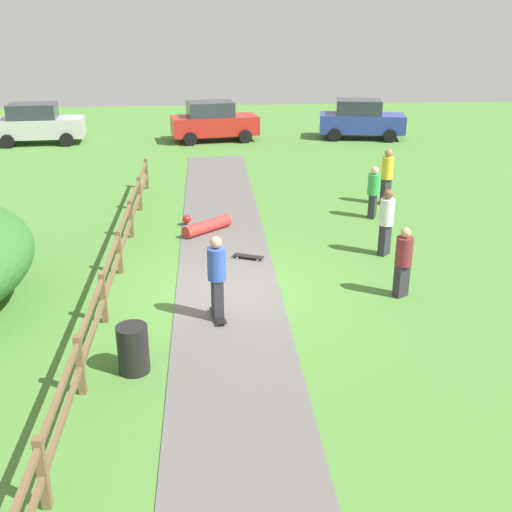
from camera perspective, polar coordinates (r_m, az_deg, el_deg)
ground_plane at (r=14.17m, az=-2.63°, el=-3.29°), size 60.00×60.00×0.00m
asphalt_path at (r=14.17m, az=-2.63°, el=-3.26°), size 2.40×28.00×0.02m
wooden_fence at (r=14.07m, az=-13.31°, el=-1.11°), size 0.12×18.12×1.10m
trash_bin at (r=11.19m, az=-11.38°, el=-8.48°), size 0.56×0.56×0.90m
skater_riding at (r=12.50m, az=-3.67°, el=-1.66°), size 0.45×0.82×1.83m
skater_fallen at (r=17.91m, az=-4.71°, el=2.84°), size 1.47×1.50×0.36m
skateboard_loose at (r=15.90m, az=-0.71°, el=-0.03°), size 0.81×0.50×0.08m
bystander_yellow at (r=20.76m, az=12.11°, el=7.49°), size 0.53×0.53×1.85m
bystander_white at (r=16.28m, az=12.05°, el=3.38°), size 0.54×0.54×1.79m
bystander_green at (r=19.26m, az=10.91°, el=6.04°), size 0.52×0.52×1.63m
bystander_maroon at (r=13.96m, az=13.58°, el=-0.29°), size 0.52×0.52×1.64m
parked_car_red at (r=30.87m, az=-3.97°, el=12.41°), size 4.41×2.49×1.92m
parked_car_blue at (r=31.84m, az=9.76°, el=12.45°), size 4.44×2.57×1.92m
parked_car_silver at (r=31.92m, az=-19.70°, el=11.53°), size 4.32×2.25×1.92m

